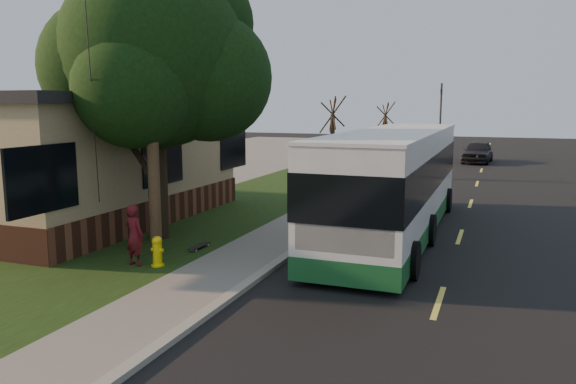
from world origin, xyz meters
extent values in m
plane|color=black|center=(0.00, 0.00, 0.00)|extent=(120.00, 120.00, 0.00)
cube|color=black|center=(4.00, 10.00, 0.01)|extent=(8.00, 80.00, 0.01)
cube|color=gray|center=(0.00, 10.00, 0.06)|extent=(0.25, 80.00, 0.12)
cube|color=slate|center=(-1.00, 10.00, 0.04)|extent=(2.00, 80.00, 0.08)
cube|color=black|center=(-4.50, 10.00, 0.04)|extent=(5.00, 80.00, 0.07)
cube|color=slate|center=(-14.50, 10.00, 0.02)|extent=(15.00, 80.00, 0.04)
cylinder|color=yellow|center=(-2.60, 0.00, 0.35)|extent=(0.22, 0.22, 0.55)
sphere|color=yellow|center=(-2.60, 0.00, 0.69)|extent=(0.24, 0.24, 0.24)
cylinder|color=yellow|center=(-2.60, 0.00, 0.47)|extent=(0.30, 0.10, 0.10)
cylinder|color=yellow|center=(-2.60, 0.00, 0.47)|extent=(0.10, 0.18, 0.10)
cylinder|color=yellow|center=(-2.60, 0.00, 0.09)|extent=(0.32, 0.32, 0.04)
cylinder|color=#473321|center=(-3.30, 1.00, 4.57)|extent=(0.30, 0.30, 9.00)
cylinder|color=#2D2D30|center=(-4.20, -0.10, 3.80)|extent=(2.52, 3.21, 7.60)
cylinder|color=black|center=(-4.20, 2.50, 2.07)|extent=(0.56, 0.56, 4.00)
sphere|color=black|center=(-4.20, 2.50, 5.27)|extent=(5.20, 5.20, 5.20)
sphere|color=black|center=(-2.80, 3.10, 4.67)|extent=(3.60, 3.60, 3.60)
sphere|color=black|center=(-5.40, 2.10, 4.97)|extent=(3.80, 3.80, 3.80)
sphere|color=black|center=(-3.90, 1.20, 4.37)|extent=(3.20, 3.20, 3.20)
sphere|color=black|center=(-4.80, 3.90, 5.67)|extent=(3.40, 3.40, 3.40)
sphere|color=black|center=(-3.30, 3.70, 6.27)|extent=(3.00, 3.00, 3.00)
cylinder|color=black|center=(-3.50, 18.00, 1.72)|extent=(0.24, 0.24, 3.30)
cylinder|color=black|center=(-3.50, 18.00, 3.37)|extent=(1.38, 0.57, 2.01)
cylinder|color=black|center=(-3.50, 18.00, 3.37)|extent=(0.74, 1.21, 1.58)
cylinder|color=black|center=(-3.50, 18.00, 3.37)|extent=(0.65, 1.05, 1.95)
cylinder|color=black|center=(-3.50, 18.00, 3.37)|extent=(1.28, 0.53, 1.33)
cylinder|color=black|center=(-3.50, 18.00, 3.37)|extent=(0.75, 1.21, 1.70)
cylinder|color=black|center=(-3.00, 30.00, 1.58)|extent=(0.24, 0.24, 3.03)
cylinder|color=black|center=(-3.00, 30.00, 3.10)|extent=(1.38, 0.57, 2.01)
cylinder|color=black|center=(-3.00, 30.00, 3.10)|extent=(0.74, 1.21, 1.58)
cylinder|color=black|center=(-3.00, 30.00, 3.10)|extent=(0.65, 1.05, 1.95)
cylinder|color=black|center=(-3.00, 30.00, 3.10)|extent=(1.28, 0.53, 1.33)
cylinder|color=black|center=(-3.00, 30.00, 3.10)|extent=(0.75, 1.21, 1.70)
cylinder|color=#2D2D30|center=(0.50, 34.00, 2.75)|extent=(0.16, 0.16, 5.50)
imported|color=black|center=(0.50, 34.00, 4.50)|extent=(0.18, 0.22, 1.10)
cube|color=silver|center=(2.06, 5.60, 1.79)|extent=(2.42, 11.62, 2.61)
cube|color=#185627|center=(2.06, 5.60, 0.44)|extent=(2.44, 11.64, 0.53)
cube|color=black|center=(2.06, 5.60, 1.98)|extent=(2.46, 11.66, 1.06)
cube|color=black|center=(2.06, -0.17, 1.65)|extent=(2.12, 0.06, 1.55)
cube|color=yellow|center=(2.06, -0.16, 2.95)|extent=(1.55, 0.06, 0.34)
cube|color=#FFF2CC|center=(1.34, -0.18, 0.53)|extent=(0.24, 0.04, 0.15)
cube|color=#FFF2CC|center=(2.79, -0.18, 0.53)|extent=(0.24, 0.04, 0.15)
cube|color=silver|center=(2.06, 5.60, 3.12)|extent=(2.47, 11.67, 0.08)
cylinder|color=black|center=(0.85, 1.34, 0.45)|extent=(0.27, 0.89, 0.89)
cylinder|color=black|center=(3.27, 1.34, 0.45)|extent=(0.27, 0.89, 0.89)
cylinder|color=black|center=(0.85, 4.64, 0.45)|extent=(0.27, 0.89, 0.89)
cylinder|color=black|center=(3.27, 4.64, 0.45)|extent=(0.27, 0.89, 0.89)
cylinder|color=black|center=(0.85, 9.86, 0.45)|extent=(0.27, 0.89, 0.89)
cylinder|color=black|center=(3.27, 9.86, 0.45)|extent=(0.27, 0.89, 0.89)
imported|color=#541016|center=(-3.14, -0.13, 0.82)|extent=(0.60, 0.45, 1.49)
cube|color=black|center=(-2.50, 1.83, 0.14)|extent=(0.24, 0.91, 0.02)
cylinder|color=silver|center=(-2.51, 1.51, 0.10)|extent=(0.20, 0.06, 0.06)
cylinder|color=silver|center=(-2.49, 2.14, 0.10)|extent=(0.20, 0.06, 0.06)
cube|color=black|center=(-9.50, 9.61, 0.67)|extent=(1.70, 1.48, 1.25)
cube|color=black|center=(-9.50, 9.61, 1.33)|extent=(1.77, 1.54, 0.08)
imported|color=black|center=(3.57, 28.67, 0.74)|extent=(2.06, 4.49, 1.49)
camera|label=1|loc=(4.99, -11.13, 3.95)|focal=35.00mm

